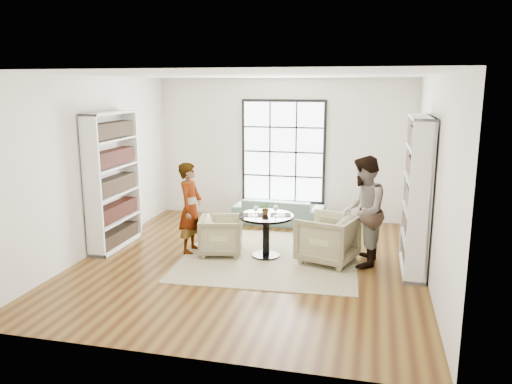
% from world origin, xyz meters
% --- Properties ---
extents(ground, '(6.00, 6.00, 0.00)m').
position_xyz_m(ground, '(0.00, 0.00, 0.00)').
color(ground, brown).
extents(room_shell, '(6.00, 6.01, 6.00)m').
position_xyz_m(room_shell, '(0.00, 0.54, 1.26)').
color(room_shell, silver).
rests_on(room_shell, ground).
extents(rug, '(3.04, 3.04, 0.01)m').
position_xyz_m(rug, '(0.26, 0.35, 0.01)').
color(rug, tan).
rests_on(rug, ground).
extents(pedestal_table, '(0.91, 0.91, 0.73)m').
position_xyz_m(pedestal_table, '(0.20, 0.34, 0.53)').
color(pedestal_table, black).
rests_on(pedestal_table, ground).
extents(sofa, '(1.89, 0.82, 0.54)m').
position_xyz_m(sofa, '(0.02, 2.45, 0.27)').
color(sofa, gray).
rests_on(sofa, ground).
extents(armchair_left, '(0.86, 0.85, 0.66)m').
position_xyz_m(armchair_left, '(-0.58, 0.31, 0.33)').
color(armchair_left, tan).
rests_on(armchair_left, ground).
extents(armchair_right, '(1.08, 1.07, 0.79)m').
position_xyz_m(armchair_right, '(1.22, 0.33, 0.40)').
color(armchair_right, tan).
rests_on(armchair_right, ground).
extents(person_left, '(0.40, 0.59, 1.57)m').
position_xyz_m(person_left, '(-1.13, 0.31, 0.78)').
color(person_left, gray).
rests_on(person_left, ground).
extents(person_right, '(0.72, 0.90, 1.77)m').
position_xyz_m(person_right, '(1.77, 0.33, 0.89)').
color(person_right, gray).
rests_on(person_right, ground).
extents(placemat_left, '(0.39, 0.32, 0.01)m').
position_xyz_m(placemat_left, '(-0.02, 0.28, 0.73)').
color(placemat_left, black).
rests_on(placemat_left, pedestal_table).
extents(placemat_right, '(0.39, 0.32, 0.01)m').
position_xyz_m(placemat_right, '(0.43, 0.38, 0.73)').
color(placemat_right, black).
rests_on(placemat_right, pedestal_table).
extents(cutlery_left, '(0.18, 0.24, 0.01)m').
position_xyz_m(cutlery_left, '(-0.02, 0.28, 0.74)').
color(cutlery_left, silver).
rests_on(cutlery_left, placemat_left).
extents(cutlery_right, '(0.18, 0.24, 0.01)m').
position_xyz_m(cutlery_right, '(0.43, 0.38, 0.74)').
color(cutlery_right, silver).
rests_on(cutlery_right, placemat_right).
extents(wine_glass_left, '(0.08, 0.08, 0.18)m').
position_xyz_m(wine_glass_left, '(0.05, 0.20, 0.86)').
color(wine_glass_left, silver).
rests_on(wine_glass_left, pedestal_table).
extents(wine_glass_right, '(0.09, 0.09, 0.20)m').
position_xyz_m(wine_glass_right, '(0.37, 0.27, 0.87)').
color(wine_glass_right, silver).
rests_on(wine_glass_right, pedestal_table).
extents(flower_centerpiece, '(0.21, 0.19, 0.21)m').
position_xyz_m(flower_centerpiece, '(0.18, 0.38, 0.83)').
color(flower_centerpiece, gray).
rests_on(flower_centerpiece, pedestal_table).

